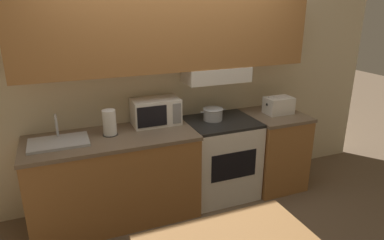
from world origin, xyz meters
name	(u,v)px	position (x,y,z in m)	size (l,w,h in m)	color
ground_plane	(170,188)	(0.00, 0.00, 0.00)	(16.00, 16.00, 0.00)	brown
wall_back	(170,59)	(0.01, -0.07, 1.53)	(5.35, 0.38, 2.55)	beige
lower_counter_main	(115,178)	(-0.68, -0.34, 0.44)	(1.61, 0.69, 0.88)	#A36B38
lower_counter_right_stub	(272,149)	(1.18, -0.34, 0.44)	(0.61, 0.69, 0.88)	#A36B38
stove_range	(220,158)	(0.50, -0.32, 0.44)	(0.73, 0.64, 0.88)	white
cooking_pot	(213,114)	(0.42, -0.26, 0.95)	(0.30, 0.22, 0.13)	#B7BABF
microwave	(156,112)	(-0.18, -0.16, 1.02)	(0.48, 0.29, 0.27)	white
toaster	(279,105)	(1.21, -0.33, 0.98)	(0.32, 0.21, 0.19)	white
sink_basin	(59,142)	(-1.14, -0.34, 0.90)	(0.52, 0.35, 0.24)	#B7BABF
paper_towel_roll	(109,123)	(-0.68, -0.29, 1.01)	(0.15, 0.15, 0.25)	black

